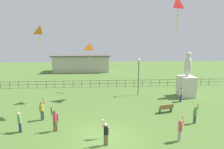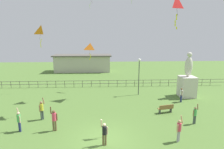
# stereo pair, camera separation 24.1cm
# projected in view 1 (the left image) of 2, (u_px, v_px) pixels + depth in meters

# --- Properties ---
(ground_plane) EXTENTS (80.00, 80.00, 0.00)m
(ground_plane) POSITION_uv_depth(u_px,v_px,m) (105.00, 139.00, 13.45)
(ground_plane) COLOR #517533
(statue_monument) EXTENTS (1.77, 1.77, 5.39)m
(statue_monument) POSITION_uv_depth(u_px,v_px,m) (187.00, 82.00, 22.59)
(statue_monument) COLOR beige
(statue_monument) RESTS_ON ground_plane
(lamppost) EXTENTS (0.36, 0.36, 4.56)m
(lamppost) POSITION_uv_depth(u_px,v_px,m) (139.00, 69.00, 22.89)
(lamppost) COLOR #38383D
(lamppost) RESTS_ON ground_plane
(park_bench) EXTENTS (1.55, 0.74, 0.85)m
(park_bench) POSITION_uv_depth(u_px,v_px,m) (166.00, 108.00, 17.96)
(park_bench) COLOR olive
(park_bench) RESTS_ON ground_plane
(person_0) EXTENTS (0.30, 0.49, 1.61)m
(person_0) POSITION_uv_depth(u_px,v_px,m) (181.00, 94.00, 20.85)
(person_0) COLOR navy
(person_0) RESTS_ON ground_plane
(person_1) EXTENTS (0.45, 0.48, 1.99)m
(person_1) POSITION_uv_depth(u_px,v_px,m) (42.00, 109.00, 16.30)
(person_1) COLOR #3F4C47
(person_1) RESTS_ON ground_plane
(person_2) EXTENTS (0.47, 0.28, 1.76)m
(person_2) POSITION_uv_depth(u_px,v_px,m) (195.00, 114.00, 15.68)
(person_2) COLOR #3F4C47
(person_2) RESTS_ON ground_plane
(person_3) EXTENTS (0.49, 0.38, 1.90)m
(person_3) POSITION_uv_depth(u_px,v_px,m) (180.00, 129.00, 13.02)
(person_3) COLOR #99999E
(person_3) RESTS_ON ground_plane
(person_4) EXTENTS (0.38, 0.46, 1.88)m
(person_4) POSITION_uv_depth(u_px,v_px,m) (19.00, 121.00, 14.27)
(person_4) COLOR navy
(person_4) RESTS_ON ground_plane
(person_5) EXTENTS (0.49, 0.29, 1.87)m
(person_5) POSITION_uv_depth(u_px,v_px,m) (106.00, 132.00, 12.54)
(person_5) COLOR brown
(person_5) RESTS_ON ground_plane
(person_6) EXTENTS (0.53, 0.31, 2.00)m
(person_6) POSITION_uv_depth(u_px,v_px,m) (55.00, 119.00, 14.39)
(person_6) COLOR brown
(person_6) RESTS_ON ground_plane
(kite_1) EXTENTS (1.08, 1.22, 2.69)m
(kite_1) POSITION_uv_depth(u_px,v_px,m) (41.00, 31.00, 23.00)
(kite_1) COLOR orange
(kite_3) EXTENTS (1.22, 1.02, 2.13)m
(kite_3) POSITION_uv_depth(u_px,v_px,m) (90.00, 48.00, 24.58)
(kite_3) COLOR orange
(kite_6) EXTENTS (0.77, 0.54, 2.41)m
(kite_6) POSITION_uv_depth(u_px,v_px,m) (177.00, 4.00, 13.57)
(kite_6) COLOR red
(waterfront_railing) EXTENTS (36.00, 0.06, 0.95)m
(waterfront_railing) POSITION_uv_depth(u_px,v_px,m) (100.00, 83.00, 26.97)
(waterfront_railing) COLOR #4C4742
(waterfront_railing) RESTS_ON ground_plane
(pavilion_building) EXTENTS (11.59, 4.07, 3.41)m
(pavilion_building) POSITION_uv_depth(u_px,v_px,m) (82.00, 63.00, 38.24)
(pavilion_building) COLOR #B7B2A3
(pavilion_building) RESTS_ON ground_plane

